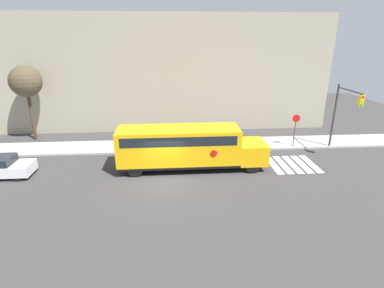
{
  "coord_description": "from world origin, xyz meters",
  "views": [
    {
      "loc": [
        0.42,
        -17.42,
        8.76
      ],
      "look_at": [
        1.93,
        2.41,
        1.63
      ],
      "focal_mm": 28.0,
      "sensor_mm": 36.0,
      "label": 1
    }
  ],
  "objects_px": {
    "traffic_light": "(343,109)",
    "school_bus": "(185,146)",
    "tree_near_sidewalk": "(26,82)",
    "stop_sign": "(295,127)"
  },
  "relations": [
    {
      "from": "traffic_light",
      "to": "school_bus",
      "type": "bearing_deg",
      "value": -169.52
    },
    {
      "from": "school_bus",
      "to": "traffic_light",
      "type": "bearing_deg",
      "value": 10.48
    },
    {
      "from": "school_bus",
      "to": "tree_near_sidewalk",
      "type": "relative_size",
      "value": 1.56
    },
    {
      "from": "school_bus",
      "to": "stop_sign",
      "type": "distance_m",
      "value": 9.84
    },
    {
      "from": "stop_sign",
      "to": "traffic_light",
      "type": "relative_size",
      "value": 0.54
    },
    {
      "from": "stop_sign",
      "to": "tree_near_sidewalk",
      "type": "xyz_separation_m",
      "value": [
        -22.37,
        3.85,
        3.32
      ]
    },
    {
      "from": "school_bus",
      "to": "stop_sign",
      "type": "xyz_separation_m",
      "value": [
        9.2,
        3.47,
        0.14
      ]
    },
    {
      "from": "stop_sign",
      "to": "traffic_light",
      "type": "distance_m",
      "value": 3.7
    },
    {
      "from": "school_bus",
      "to": "tree_near_sidewalk",
      "type": "xyz_separation_m",
      "value": [
        -13.16,
        7.32,
        3.46
      ]
    },
    {
      "from": "traffic_light",
      "to": "tree_near_sidewalk",
      "type": "height_order",
      "value": "tree_near_sidewalk"
    }
  ]
}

